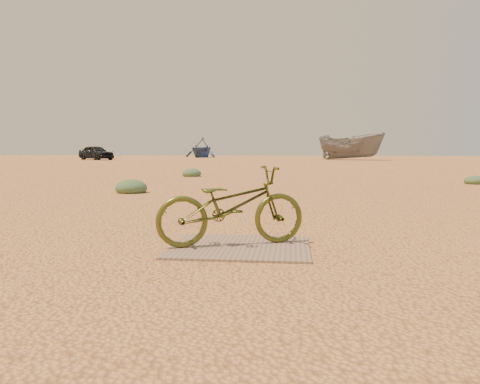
# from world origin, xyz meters

# --- Properties ---
(ground) EXTENTS (120.00, 120.00, 0.00)m
(ground) POSITION_xyz_m (0.00, 0.00, 0.00)
(ground) COLOR #E09757
(ground) RESTS_ON ground
(plywood_board) EXTENTS (1.33, 1.16, 0.02)m
(plywood_board) POSITION_xyz_m (-0.27, 0.49, 0.01)
(plywood_board) COLOR #886E5B
(plywood_board) RESTS_ON ground
(bicycle) EXTENTS (1.55, 1.01, 0.77)m
(bicycle) POSITION_xyz_m (-0.36, 0.53, 0.41)
(bicycle) COLOR #4B511B
(bicycle) RESTS_ON plywood_board
(car) EXTENTS (3.80, 3.19, 1.23)m
(car) POSITION_xyz_m (-16.33, 34.28, 0.61)
(car) COLOR black
(car) RESTS_ON ground
(boat_near_left) EXTENTS (5.54, 6.53, 1.15)m
(boat_near_left) POSITION_xyz_m (-18.76, 40.71, 0.57)
(boat_near_left) COLOR white
(boat_near_left) RESTS_ON ground
(boat_far_left) EXTENTS (4.62, 4.98, 2.16)m
(boat_far_left) POSITION_xyz_m (-9.49, 45.91, 1.08)
(boat_far_left) COLOR #354C7F
(boat_far_left) RESTS_ON ground
(boat_mid_right) EXTENTS (6.17, 4.83, 2.27)m
(boat_mid_right) POSITION_xyz_m (5.15, 36.53, 1.13)
(boat_mid_right) COLOR slate
(boat_mid_right) RESTS_ON ground
(kale_a) EXTENTS (0.69, 0.69, 0.38)m
(kale_a) POSITION_xyz_m (-3.26, 5.90, 0.00)
(kale_a) COLOR #4F6E47
(kale_a) RESTS_ON ground
(kale_b) EXTENTS (0.53, 0.53, 0.29)m
(kale_b) POSITION_xyz_m (5.16, 9.36, 0.00)
(kale_b) COLOR #4F6E47
(kale_b) RESTS_ON ground
(kale_c) EXTENTS (0.65, 0.65, 0.36)m
(kale_c) POSITION_xyz_m (-3.22, 11.93, 0.00)
(kale_c) COLOR #4F6E47
(kale_c) RESTS_ON ground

